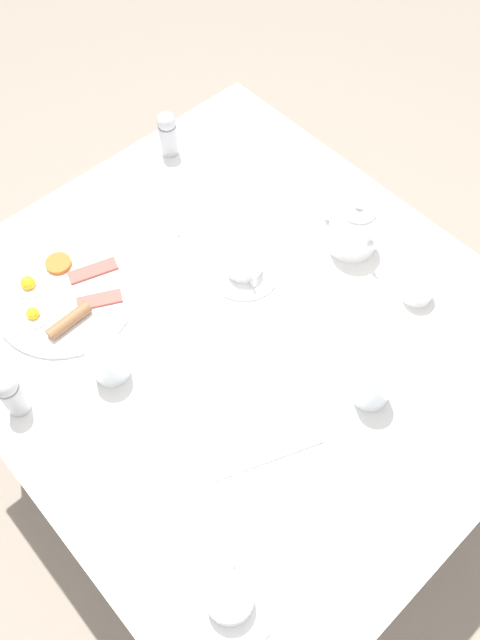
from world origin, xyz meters
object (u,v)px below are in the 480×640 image
object	(u,v)px
teacup_with_saucer_right	(244,265)
water_glass_tall	(374,383)
teacup_with_saucer_left	(230,599)
spoon_for_tea	(477,400)
breakfast_plate	(64,295)
creamer_jug	(419,286)
water_glass_short	(108,360)
pepper_grinder	(168,133)
teapot_near	(354,227)
knife_by_plate	(268,458)
fork_by_plate	(194,207)
salt_grinder	(11,393)

from	to	relation	value
teacup_with_saucer_right	water_glass_tall	size ratio (longest dim) A/B	1.46
teacup_with_saucer_left	spoon_for_tea	bearing A→B (deg)	-5.57
breakfast_plate	teacup_with_saucer_left	distance (m)	0.67
creamer_jug	water_glass_short	bearing A→B (deg)	153.97
water_glass_tall	pepper_grinder	bearing A→B (deg)	80.12
breakfast_plate	teapot_near	world-z (taller)	teapot_near
teacup_with_saucer_right	knife_by_plate	xyz separation A→B (m)	(-0.25, -0.33, -0.02)
spoon_for_tea	pepper_grinder	bearing A→B (deg)	90.66
water_glass_tall	knife_by_plate	xyz separation A→B (m)	(-0.23, 0.04, -0.05)
teacup_with_saucer_left	water_glass_tall	xyz separation A→B (m)	(0.43, 0.09, 0.03)
teacup_with_saucer_left	fork_by_plate	world-z (taller)	teacup_with_saucer_left
water_glass_short	pepper_grinder	distance (m)	0.60
salt_grinder	fork_by_plate	size ratio (longest dim) A/B	0.70
breakfast_plate	salt_grinder	bearing A→B (deg)	-143.13
teacup_with_saucer_left	spoon_for_tea	world-z (taller)	teacup_with_saucer_left
salt_grinder	water_glass_short	bearing A→B (deg)	-18.62
spoon_for_tea	teacup_with_saucer_right	bearing A→B (deg)	103.18
teacup_with_saucer_left	water_glass_tall	world-z (taller)	water_glass_tall
spoon_for_tea	breakfast_plate	bearing A→B (deg)	121.57
teapot_near	spoon_for_tea	distance (m)	0.43
breakfast_plate	creamer_jug	xyz separation A→B (m)	(0.54, -0.49, 0.02)
creamer_jug	teacup_with_saucer_right	bearing A→B (deg)	128.26
breakfast_plate	pepper_grinder	xyz separation A→B (m)	(0.43, 0.18, 0.05)
breakfast_plate	teapot_near	distance (m)	0.62
teapot_near	spoon_for_tea	xyz separation A→B (m)	(-0.10, -0.41, -0.06)
pepper_grinder	spoon_for_tea	world-z (taller)	pepper_grinder
salt_grinder	fork_by_plate	distance (m)	0.58
creamer_jug	fork_by_plate	bearing A→B (deg)	110.67
teapot_near	knife_by_plate	bearing A→B (deg)	-53.35
teacup_with_saucer_right	fork_by_plate	xyz separation A→B (m)	(0.04, 0.21, -0.02)
teacup_with_saucer_right	salt_grinder	size ratio (longest dim) A/B	1.33
salt_grinder	spoon_for_tea	world-z (taller)	salt_grinder
teacup_with_saucer_right	spoon_for_tea	bearing A→B (deg)	-76.82
fork_by_plate	breakfast_plate	bearing A→B (deg)	-178.72
teacup_with_saucer_left	water_glass_tall	size ratio (longest dim) A/B	1.46
fork_by_plate	knife_by_plate	size ratio (longest dim) A/B	0.82
fork_by_plate	water_glass_tall	bearing A→B (deg)	-95.82
pepper_grinder	fork_by_plate	world-z (taller)	pepper_grinder
breakfast_plate	spoon_for_tea	world-z (taller)	breakfast_plate
salt_grinder	knife_by_plate	world-z (taller)	salt_grinder
teacup_with_saucer_right	pepper_grinder	xyz separation A→B (m)	(0.11, 0.38, 0.04)
creamer_jug	knife_by_plate	xyz separation A→B (m)	(-0.47, -0.05, -0.03)
creamer_jug	pepper_grinder	size ratio (longest dim) A/B	0.78
teacup_with_saucer_left	salt_grinder	world-z (taller)	salt_grinder
breakfast_plate	water_glass_tall	world-z (taller)	water_glass_tall
teapot_near	salt_grinder	distance (m)	0.76
teapot_near	water_glass_short	world-z (taller)	teapot_near
fork_by_plate	water_glass_short	bearing A→B (deg)	-150.90
teacup_with_saucer_right	fork_by_plate	bearing A→B (deg)	79.87
teacup_with_saucer_right	salt_grinder	xyz separation A→B (m)	(-0.52, 0.05, 0.04)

